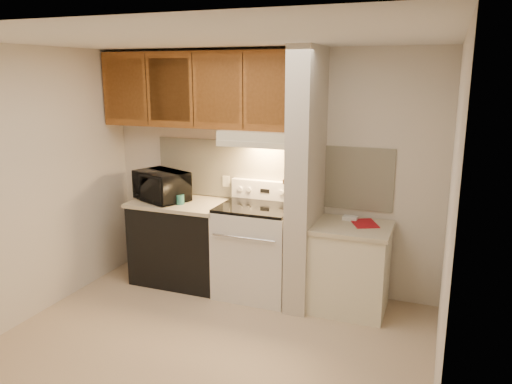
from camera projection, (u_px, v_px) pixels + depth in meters
The scene contains 50 objects.
floor at pixel (207, 348), 4.20m from camera, with size 3.60×3.60×0.00m, color #C7AD8C.
ceiling at pixel (200, 38), 3.62m from camera, with size 3.60×3.60×0.00m, color white.
wall_back at pixel (268, 170), 5.27m from camera, with size 3.60×0.02×2.50m, color beige.
wall_left at pixel (27, 186), 4.54m from camera, with size 0.02×3.00×2.50m, color beige.
wall_right at pixel (448, 230), 3.28m from camera, with size 0.02×3.00×2.50m, color beige.
backsplash at pixel (268, 172), 5.27m from camera, with size 2.60×0.02×0.63m, color white.
range_body at pixel (256, 252), 5.15m from camera, with size 0.76×0.65×0.92m, color silver.
oven_window at pixel (245, 258), 4.85m from camera, with size 0.50×0.01×0.30m, color black.
oven_handle at pixel (243, 238), 4.76m from camera, with size 0.02×0.02×0.65m, color silver.
cooktop at pixel (257, 207), 5.03m from camera, with size 0.74×0.64×0.03m, color black.
range_backguard at pixel (266, 190), 5.27m from camera, with size 0.76×0.08×0.20m, color silver.
range_display at pixel (265, 191), 5.23m from camera, with size 0.10×0.01×0.04m, color black.
range_knob_left_outer at pixel (240, 189), 5.32m from camera, with size 0.05×0.05×0.02m, color silver.
range_knob_left_inner at pixel (249, 190), 5.29m from camera, with size 0.05×0.05×0.02m, color silver.
range_knob_right_inner at pixel (281, 192), 5.16m from camera, with size 0.05×0.05×0.02m, color silver.
range_knob_right_outer at pixel (290, 193), 5.13m from camera, with size 0.05×0.05×0.02m, color silver.
dishwasher_front at pixel (182, 243), 5.47m from camera, with size 1.00×0.63×0.87m, color black.
left_countertop at pixel (181, 203), 5.36m from camera, with size 1.04×0.67×0.04m, color beige.
spoon_rest at pixel (169, 195), 5.63m from camera, with size 0.22×0.07×0.01m, color black.
teal_jar at pixel (180, 199), 5.24m from camera, with size 0.09×0.09×0.10m, color #22615B.
outlet at pixel (226, 181), 5.45m from camera, with size 0.08×0.01×0.12m, color beige.
microwave at pixel (161, 186), 5.38m from camera, with size 0.57×0.39×0.32m, color black.
partition_pillar at pixel (306, 181), 4.78m from camera, with size 0.22×0.70×2.50m, color beige.
pillar_trim at pixel (294, 175), 4.81m from camera, with size 0.01×0.70×0.04m, color brown.
knife_strip at pixel (292, 174), 4.76m from camera, with size 0.02×0.42×0.04m, color black.
knife_blade_a at pixel (286, 187), 4.63m from camera, with size 0.01×0.04×0.16m, color silver.
knife_handle_a at pixel (286, 171), 4.61m from camera, with size 0.02×0.02×0.10m, color black.
knife_blade_b at pixel (288, 186), 4.71m from camera, with size 0.01×0.04×0.18m, color silver.
knife_handle_b at pixel (289, 170), 4.68m from camera, with size 0.02×0.02×0.10m, color black.
knife_blade_c at pixel (291, 185), 4.80m from camera, with size 0.01×0.04×0.20m, color silver.
knife_handle_c at pixel (291, 168), 4.75m from camera, with size 0.02×0.02×0.10m, color black.
knife_blade_d at pixel (294, 182), 4.87m from camera, with size 0.01×0.04×0.16m, color silver.
knife_handle_d at pixel (294, 167), 4.84m from camera, with size 0.02×0.02×0.10m, color black.
knife_blade_e at pixel (296, 181), 4.93m from camera, with size 0.01×0.04×0.18m, color silver.
knife_handle_e at pixel (296, 166), 4.88m from camera, with size 0.02×0.02×0.10m, color black.
oven_mitt at pixel (298, 181), 4.99m from camera, with size 0.03×0.10×0.25m, color gray.
right_cab_base at pixel (350, 270), 4.81m from camera, with size 0.70×0.60×0.81m, color beige.
right_countertop at pixel (352, 228), 4.72m from camera, with size 0.74×0.64×0.04m, color beige.
red_folder at pixel (364, 223), 4.77m from camera, with size 0.22×0.29×0.01m, color #A31119.
white_box at pixel (350, 218), 4.89m from camera, with size 0.14×0.09×0.04m, color white.
range_hood at pixel (261, 138), 4.99m from camera, with size 0.78×0.44×0.15m, color beige.
hood_lip at pixel (253, 145), 4.81m from camera, with size 0.78×0.04×0.06m, color beige.
upper_cabinets at pixel (200, 90), 5.16m from camera, with size 2.18×0.33×0.77m, color brown.
cab_door_a at pixel (125, 89), 5.30m from camera, with size 0.46×0.01×0.63m, color brown.
cab_gap_a at pixel (147, 90), 5.21m from camera, with size 0.01×0.01×0.73m, color black.
cab_door_b at pixel (169, 90), 5.11m from camera, with size 0.46×0.01×0.63m, color brown.
cab_gap_b at pixel (193, 90), 5.02m from camera, with size 0.01×0.01×0.73m, color black.
cab_door_c at pixel (217, 91), 4.92m from camera, with size 0.46×0.01×0.63m, color brown.
cab_gap_c at pixel (243, 91), 4.82m from camera, with size 0.01×0.01×0.73m, color black.
cab_door_d at pixel (269, 91), 4.73m from camera, with size 0.46×0.01×0.63m, color brown.
Camera 1 is at (1.74, -3.38, 2.26)m, focal length 35.00 mm.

